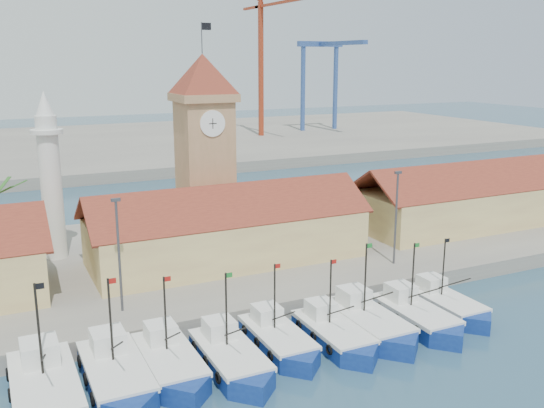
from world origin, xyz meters
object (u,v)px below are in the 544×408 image
clock_tower (205,146)px  minaret (50,176)px  boat_4 (280,341)px  boat_0 (46,393)px

clock_tower → minaret: clock_tower is taller
clock_tower → boat_4: bearing=-96.4°
boat_4 → minaret: size_ratio=0.55×
boat_4 → minaret: (-12.46, 24.63, 9.03)m
boat_0 → boat_4: bearing=1.3°
clock_tower → minaret: bearing=172.4°
boat_4 → minaret: bearing=116.8°
boat_4 → minaret: minaret is taller
clock_tower → minaret: size_ratio=1.39×
minaret → boat_0: bearing=-98.2°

